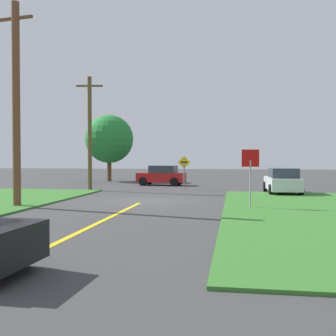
{
  "coord_description": "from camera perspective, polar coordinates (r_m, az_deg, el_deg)",
  "views": [
    {
      "loc": [
        4.65,
        -21.02,
        2.28
      ],
      "look_at": [
        0.49,
        4.95,
        1.61
      ],
      "focal_mm": 44.27,
      "sensor_mm": 36.0,
      "label": 1
    }
  ],
  "objects": [
    {
      "name": "lane_stripe_center",
      "position": [
        14.02,
        -10.52,
        -7.9
      ],
      "size": [
        0.2,
        14.0,
        0.01
      ],
      "primitive_type": "cube",
      "color": "yellow",
      "rests_on": "ground"
    },
    {
      "name": "car_approaching_junction",
      "position": [
        33.84,
        -0.86,
        -1.04
      ],
      "size": [
        3.99,
        2.22,
        1.62
      ],
      "rotation": [
        0.0,
        0.0,
        3.04
      ],
      "color": "red",
      "rests_on": "ground"
    },
    {
      "name": "utility_pole_mid",
      "position": [
        28.9,
        -10.73,
        4.9
      ],
      "size": [
        1.8,
        0.37,
        7.79
      ],
      "color": "brown",
      "rests_on": "ground"
    },
    {
      "name": "car_on_crossroad",
      "position": [
        26.91,
        15.48,
        -1.73
      ],
      "size": [
        2.13,
        4.38,
        1.62
      ],
      "rotation": [
        0.0,
        0.0,
        1.61
      ],
      "color": "silver",
      "rests_on": "ground"
    },
    {
      "name": "direction_sign",
      "position": [
        29.86,
        2.23,
        -0.07
      ],
      "size": [
        0.9,
        0.09,
        2.39
      ],
      "color": "slate",
      "rests_on": "ground"
    },
    {
      "name": "utility_pole_near",
      "position": [
        20.38,
        -20.17,
        8.39
      ],
      "size": [
        1.8,
        0.4,
        9.37
      ],
      "color": "brown",
      "rests_on": "ground"
    },
    {
      "name": "stop_sign",
      "position": [
        18.66,
        11.27,
        0.14
      ],
      "size": [
        0.76,
        0.08,
        2.63
      ],
      "rotation": [
        0.0,
        0.0,
        3.2
      ],
      "color": "#9EA0A8",
      "rests_on": "ground"
    },
    {
      "name": "oak_tree_left",
      "position": [
        40.0,
        -8.09,
        3.96
      ],
      "size": [
        4.59,
        4.59,
        6.34
      ],
      "color": "brown",
      "rests_on": "ground"
    },
    {
      "name": "ground_plane",
      "position": [
        21.65,
        -3.37,
        -4.58
      ],
      "size": [
        120.0,
        120.0,
        0.0
      ],
      "primitive_type": "plane",
      "color": "#3E3E3E"
    }
  ]
}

